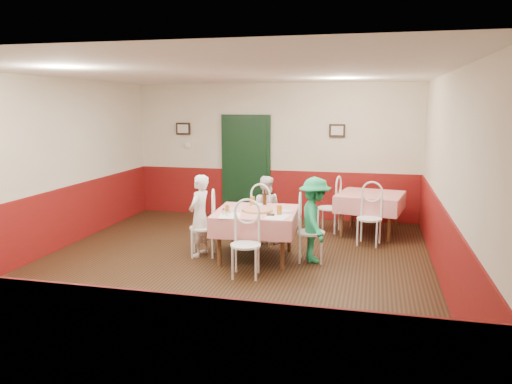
% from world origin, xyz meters
% --- Properties ---
extents(floor, '(7.00, 7.00, 0.00)m').
position_xyz_m(floor, '(0.00, 0.00, 0.00)').
color(floor, black).
rests_on(floor, ground).
extents(ceiling, '(7.00, 7.00, 0.00)m').
position_xyz_m(ceiling, '(0.00, 0.00, 2.80)').
color(ceiling, white).
rests_on(ceiling, back_wall).
extents(back_wall, '(6.00, 0.10, 2.80)m').
position_xyz_m(back_wall, '(0.00, 3.50, 1.40)').
color(back_wall, beige).
rests_on(back_wall, ground).
extents(front_wall, '(6.00, 0.10, 2.80)m').
position_xyz_m(front_wall, '(0.00, -3.50, 1.40)').
color(front_wall, beige).
rests_on(front_wall, ground).
extents(left_wall, '(0.10, 7.00, 2.80)m').
position_xyz_m(left_wall, '(-3.00, 0.00, 1.40)').
color(left_wall, beige).
rests_on(left_wall, ground).
extents(right_wall, '(0.10, 7.00, 2.80)m').
position_xyz_m(right_wall, '(3.00, 0.00, 1.40)').
color(right_wall, beige).
rests_on(right_wall, ground).
extents(wainscot_back, '(6.00, 0.03, 1.00)m').
position_xyz_m(wainscot_back, '(0.00, 3.48, 0.50)').
color(wainscot_back, maroon).
rests_on(wainscot_back, ground).
extents(wainscot_front, '(6.00, 0.03, 1.00)m').
position_xyz_m(wainscot_front, '(0.00, -3.48, 0.50)').
color(wainscot_front, maroon).
rests_on(wainscot_front, ground).
extents(wainscot_left, '(0.03, 7.00, 1.00)m').
position_xyz_m(wainscot_left, '(-2.98, 0.00, 0.50)').
color(wainscot_left, maroon).
rests_on(wainscot_left, ground).
extents(wainscot_right, '(0.03, 7.00, 1.00)m').
position_xyz_m(wainscot_right, '(2.98, 0.00, 0.50)').
color(wainscot_right, maroon).
rests_on(wainscot_right, ground).
extents(door, '(0.96, 0.06, 2.10)m').
position_xyz_m(door, '(-0.60, 3.45, 1.05)').
color(door, black).
rests_on(door, ground).
extents(picture_left, '(0.32, 0.03, 0.26)m').
position_xyz_m(picture_left, '(-2.00, 3.45, 1.85)').
color(picture_left, black).
rests_on(picture_left, back_wall).
extents(picture_right, '(0.32, 0.03, 0.26)m').
position_xyz_m(picture_right, '(1.30, 3.45, 1.85)').
color(picture_right, black).
rests_on(picture_right, back_wall).
extents(thermostat, '(0.10, 0.03, 0.10)m').
position_xyz_m(thermostat, '(-1.90, 3.45, 1.50)').
color(thermostat, white).
rests_on(thermostat, back_wall).
extents(main_table, '(1.30, 1.30, 0.77)m').
position_xyz_m(main_table, '(0.31, 0.56, 0.38)').
color(main_table, red).
rests_on(main_table, ground).
extents(second_table, '(1.30, 1.30, 0.77)m').
position_xyz_m(second_table, '(2.01, 2.50, 0.38)').
color(second_table, red).
rests_on(second_table, ground).
extents(chair_left, '(0.51, 0.51, 0.90)m').
position_xyz_m(chair_left, '(-0.54, 0.50, 0.45)').
color(chair_left, white).
rests_on(chair_left, ground).
extents(chair_right, '(0.46, 0.46, 0.90)m').
position_xyz_m(chair_right, '(1.16, 0.61, 0.45)').
color(chair_right, white).
rests_on(chair_right, ground).
extents(chair_far, '(0.49, 0.49, 0.90)m').
position_xyz_m(chair_far, '(0.26, 1.41, 0.45)').
color(chair_far, white).
rests_on(chair_far, ground).
extents(chair_near, '(0.47, 0.47, 0.90)m').
position_xyz_m(chair_near, '(0.37, -0.29, 0.45)').
color(chair_near, white).
rests_on(chair_near, ground).
extents(chair_second_a, '(0.49, 0.49, 0.90)m').
position_xyz_m(chair_second_a, '(1.26, 2.50, 0.45)').
color(chair_second_a, white).
rests_on(chair_second_a, ground).
extents(chair_second_b, '(0.49, 0.49, 0.90)m').
position_xyz_m(chair_second_b, '(2.01, 1.75, 0.45)').
color(chair_second_b, white).
rests_on(chair_second_b, ground).
extents(pizza, '(0.48, 0.48, 0.03)m').
position_xyz_m(pizza, '(0.34, 0.52, 0.78)').
color(pizza, '#B74723').
rests_on(pizza, main_table).
extents(plate_left, '(0.27, 0.27, 0.01)m').
position_xyz_m(plate_left, '(-0.10, 0.55, 0.77)').
color(plate_left, white).
rests_on(plate_left, main_table).
extents(plate_right, '(0.27, 0.27, 0.01)m').
position_xyz_m(plate_right, '(0.74, 0.59, 0.77)').
color(plate_right, white).
rests_on(plate_right, main_table).
extents(plate_far, '(0.27, 0.27, 0.01)m').
position_xyz_m(plate_far, '(0.26, 0.95, 0.77)').
color(plate_far, white).
rests_on(plate_far, main_table).
extents(glass_a, '(0.07, 0.07, 0.12)m').
position_xyz_m(glass_a, '(-0.06, 0.26, 0.82)').
color(glass_a, '#BF7219').
rests_on(glass_a, main_table).
extents(glass_b, '(0.08, 0.08, 0.14)m').
position_xyz_m(glass_b, '(0.71, 0.36, 0.83)').
color(glass_b, '#BF7219').
rests_on(glass_b, main_table).
extents(glass_c, '(0.08, 0.08, 0.14)m').
position_xyz_m(glass_c, '(0.17, 0.92, 0.83)').
color(glass_c, '#BF7219').
rests_on(glass_c, main_table).
extents(beer_bottle, '(0.07, 0.07, 0.24)m').
position_xyz_m(beer_bottle, '(0.36, 0.96, 0.88)').
color(beer_bottle, '#381C0A').
rests_on(beer_bottle, main_table).
extents(shaker_a, '(0.04, 0.04, 0.09)m').
position_xyz_m(shaker_a, '(-0.07, 0.14, 0.81)').
color(shaker_a, silver).
rests_on(shaker_a, main_table).
extents(shaker_b, '(0.04, 0.04, 0.09)m').
position_xyz_m(shaker_b, '(-0.00, 0.07, 0.81)').
color(shaker_b, silver).
rests_on(shaker_b, main_table).
extents(shaker_c, '(0.04, 0.04, 0.09)m').
position_xyz_m(shaker_c, '(-0.10, 0.19, 0.81)').
color(shaker_c, '#B23319').
rests_on(shaker_c, main_table).
extents(menu_left, '(0.37, 0.45, 0.00)m').
position_xyz_m(menu_left, '(0.02, 0.12, 0.76)').
color(menu_left, white).
rests_on(menu_left, main_table).
extents(menu_right, '(0.35, 0.44, 0.00)m').
position_xyz_m(menu_right, '(0.71, 0.21, 0.76)').
color(menu_right, white).
rests_on(menu_right, main_table).
extents(wallet, '(0.12, 0.10, 0.02)m').
position_xyz_m(wallet, '(0.60, 0.28, 0.77)').
color(wallet, black).
rests_on(wallet, main_table).
extents(diner_left, '(0.38, 0.52, 1.29)m').
position_xyz_m(diner_left, '(-0.59, 0.50, 0.65)').
color(diner_left, gray).
rests_on(diner_left, ground).
extents(diner_far, '(0.59, 0.48, 1.17)m').
position_xyz_m(diner_far, '(0.25, 1.46, 0.59)').
color(diner_far, gray).
rests_on(diner_far, ground).
extents(diner_right, '(0.70, 0.94, 1.30)m').
position_xyz_m(diner_right, '(1.21, 0.62, 0.65)').
color(diner_right, gray).
rests_on(diner_right, ground).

